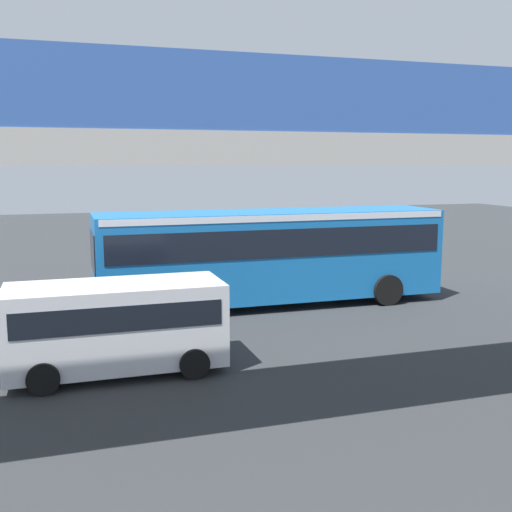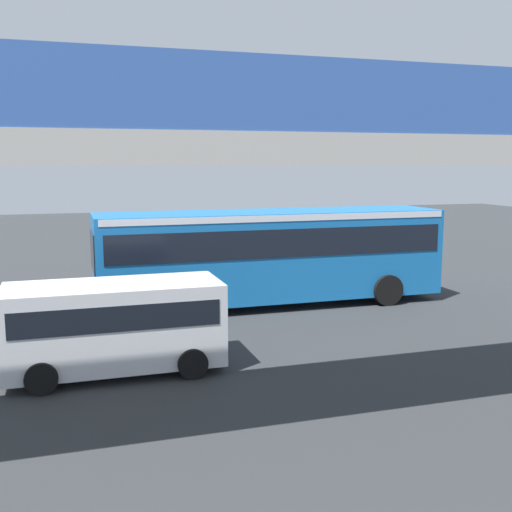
{
  "view_description": "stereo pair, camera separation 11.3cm",
  "coord_description": "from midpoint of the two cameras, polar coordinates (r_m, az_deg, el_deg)",
  "views": [
    {
      "loc": [
        6.52,
        20.24,
        4.75
      ],
      "look_at": [
        0.28,
        0.69,
        1.6
      ],
      "focal_mm": 42.95,
      "sensor_mm": 36.0,
      "label": 1
    },
    {
      "loc": [
        6.41,
        20.28,
        4.75
      ],
      "look_at": [
        0.28,
        0.69,
        1.6
      ],
      "focal_mm": 42.95,
      "sensor_mm": 36.0,
      "label": 2
    }
  ],
  "objects": [
    {
      "name": "ground",
      "position": [
        21.79,
        0.31,
        -3.87
      ],
      "size": [
        80.0,
        80.0,
        0.0
      ],
      "primitive_type": "plane",
      "color": "#2D3033"
    },
    {
      "name": "city_bus",
      "position": [
        20.39,
        1.59,
        0.64
      ],
      "size": [
        11.54,
        2.85,
        3.15
      ],
      "color": "#196BB7",
      "rests_on": "ground"
    },
    {
      "name": "parked_van",
      "position": [
        14.29,
        -12.81,
        -5.95
      ],
      "size": [
        4.8,
        2.17,
        2.05
      ],
      "color": "silver",
      "rests_on": "ground"
    },
    {
      "name": "traffic_sign",
      "position": [
        26.86,
        8.51,
        2.51
      ],
      "size": [
        0.08,
        0.6,
        2.8
      ],
      "color": "slate",
      "rests_on": "ground"
    },
    {
      "name": "lane_dash_leftmost",
      "position": [
        26.2,
        11.36,
        -1.89
      ],
      "size": [
        2.0,
        0.2,
        0.01
      ],
      "primitive_type": "cube",
      "color": "silver",
      "rests_on": "ground"
    },
    {
      "name": "lane_dash_left",
      "position": [
        24.55,
        3.13,
        -2.44
      ],
      "size": [
        2.0,
        0.2,
        0.01
      ],
      "primitive_type": "cube",
      "color": "silver",
      "rests_on": "ground"
    },
    {
      "name": "lane_dash_centre",
      "position": [
        23.48,
        -6.07,
        -2.99
      ],
      "size": [
        2.0,
        0.2,
        0.01
      ],
      "primitive_type": "cube",
      "color": "silver",
      "rests_on": "ground"
    },
    {
      "name": "lane_dash_right",
      "position": [
        23.05,
        -15.88,
        -3.5
      ],
      "size": [
        2.0,
        0.2,
        0.01
      ],
      "primitive_type": "cube",
      "color": "silver",
      "rests_on": "ground"
    },
    {
      "name": "pedestrian_overpass",
      "position": [
        11.87,
        15.79,
        7.83
      ],
      "size": [
        28.52,
        2.6,
        6.3
      ],
      "color": "#B2ADA5",
      "rests_on": "ground"
    }
  ]
}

